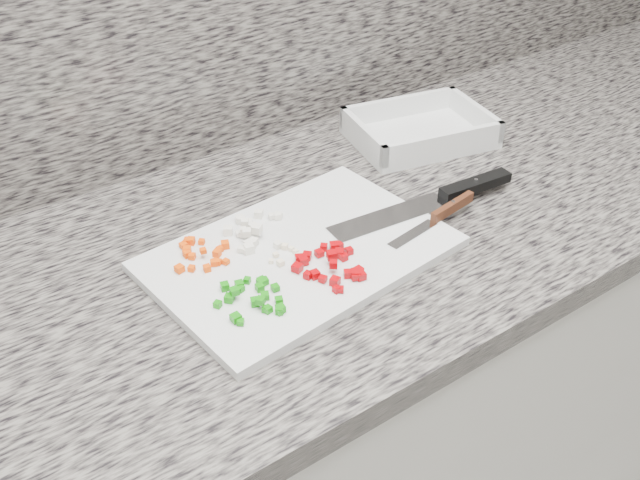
{
  "coord_description": "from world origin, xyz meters",
  "views": [
    {
      "loc": [
        -0.41,
        0.72,
        1.5
      ],
      "look_at": [
        0.05,
        1.37,
        0.93
      ],
      "focal_mm": 40.0,
      "sensor_mm": 36.0,
      "label": 1
    }
  ],
  "objects": [
    {
      "name": "cabinet",
      "position": [
        0.0,
        1.44,
        0.43
      ],
      "size": [
        3.92,
        0.62,
        0.86
      ],
      "primitive_type": "cube",
      "color": "silver",
      "rests_on": "ground"
    },
    {
      "name": "countertop",
      "position": [
        0.0,
        1.44,
        0.88
      ],
      "size": [
        3.96,
        0.64,
        0.04
      ],
      "primitive_type": "cube",
      "color": "slate",
      "rests_on": "cabinet"
    },
    {
      "name": "cutting_board",
      "position": [
        0.03,
        1.39,
        0.91
      ],
      "size": [
        0.43,
        0.31,
        0.01
      ],
      "primitive_type": "cube",
      "rotation": [
        0.0,
        0.0,
        0.1
      ],
      "color": "silver",
      "rests_on": "countertop"
    },
    {
      "name": "carrot_pile",
      "position": [
        -0.09,
        1.46,
        0.92
      ],
      "size": [
        0.09,
        0.08,
        0.01
      ],
      "color": "#F64A05",
      "rests_on": "cutting_board"
    },
    {
      "name": "onion_pile",
      "position": [
        -0.01,
        1.46,
        0.92
      ],
      "size": [
        0.1,
        0.1,
        0.02
      ],
      "color": "white",
      "rests_on": "cutting_board"
    },
    {
      "name": "green_pepper_pile",
      "position": [
        -0.08,
        1.33,
        0.92
      ],
      "size": [
        0.09,
        0.09,
        0.02
      ],
      "color": "#13800B",
      "rests_on": "cutting_board"
    },
    {
      "name": "red_pepper_pile",
      "position": [
        0.04,
        1.33,
        0.92
      ],
      "size": [
        0.09,
        0.1,
        0.02
      ],
      "color": "#A40207",
      "rests_on": "cutting_board"
    },
    {
      "name": "garlic_pile",
      "position": [
        0.01,
        1.39,
        0.92
      ],
      "size": [
        0.05,
        0.04,
        0.01
      ],
      "color": "#FAE9C1",
      "rests_on": "cutting_board"
    },
    {
      "name": "chef_knife",
      "position": [
        0.29,
        1.37,
        0.92
      ],
      "size": [
        0.33,
        0.06,
        0.02
      ],
      "rotation": [
        0.0,
        0.0,
        -0.09
      ],
      "color": "silver",
      "rests_on": "cutting_board"
    },
    {
      "name": "paring_knife",
      "position": [
        0.25,
        1.34,
        0.92
      ],
      "size": [
        0.18,
        0.04,
        0.02
      ],
      "rotation": [
        0.0,
        0.0,
        0.15
      ],
      "color": "silver",
      "rests_on": "cutting_board"
    },
    {
      "name": "tray",
      "position": [
        0.4,
        1.56,
        0.92
      ],
      "size": [
        0.27,
        0.22,
        0.05
      ],
      "rotation": [
        0.0,
        0.0,
        -0.21
      ],
      "color": "silver",
      "rests_on": "countertop"
    }
  ]
}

